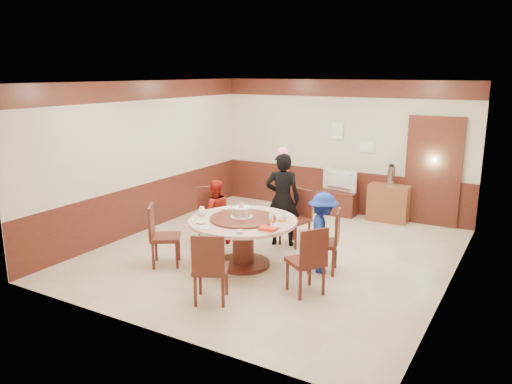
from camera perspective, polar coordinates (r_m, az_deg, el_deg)
The scene contains 29 objects.
room at distance 8.12m, azimuth 2.33°, elevation 0.21°, with size 6.00×6.04×2.84m.
banquet_table at distance 7.73m, azimuth -1.49°, elevation -4.69°, with size 1.67×1.67×0.78m.
chair_0 at distance 7.65m, azimuth 7.79°, elevation -6.84°, with size 0.55×0.54×0.97m.
chair_1 at distance 8.75m, azimuth 4.54°, elevation -4.09°, with size 0.54×0.55×0.97m.
chair_2 at distance 8.91m, azimuth -5.19°, elevation -3.79°, with size 0.62×0.62×0.97m.
chair_3 at distance 7.95m, azimuth -10.42°, elevation -6.12°, with size 0.61×0.61×0.97m.
chair_4 at distance 6.65m, azimuth -5.18°, elevation -9.97°, with size 0.59×0.59×0.97m.
chair_5 at distance 6.90m, azimuth 5.76°, elevation -9.11°, with size 0.62×0.61×0.97m.
person_standing at distance 8.60m, azimuth 3.05°, elevation -0.83°, with size 0.60×0.39×1.64m, color black.
person_red at distance 8.76m, azimuth -4.70°, elevation -2.27°, with size 0.55×0.43×1.14m, color #A51D16.
person_blue at distance 7.55m, azimuth 7.64°, elevation -4.63°, with size 0.79×0.46×1.23m, color #18319A.
birthday_cake at distance 7.68m, azimuth -1.66°, elevation -2.27°, with size 0.34×0.34×0.22m.
teapot_left at distance 7.89m, azimuth -6.20°, elevation -2.28°, with size 0.17×0.15×0.13m, color white.
teapot_right at distance 7.59m, azimuth 3.02°, elevation -2.86°, with size 0.17×0.15×0.13m, color white.
bowl_0 at distance 8.21m, azimuth -3.53°, elevation -1.91°, with size 0.14×0.14×0.03m, color white.
bowl_1 at distance 7.03m, azimuth -1.81°, elevation -4.56°, with size 0.12×0.12×0.04m, color white.
bowl_2 at distance 7.50m, azimuth -6.29°, elevation -3.46°, with size 0.15×0.15×0.04m, color white.
bowl_3 at distance 7.26m, azimuth 2.43°, elevation -3.96°, with size 0.13×0.13×0.04m, color white.
saucer_near at distance 7.28m, azimuth -5.87°, elevation -4.09°, with size 0.18×0.18×0.01m, color white.
saucer_far at distance 7.87m, azimuth 3.20°, elevation -2.67°, with size 0.18×0.18×0.01m, color white.
shrimp_platter at distance 7.09m, azimuth 1.39°, elevation -4.33°, with size 0.30×0.20×0.06m.
bottle_0 at distance 7.37m, azimuth 1.69°, elevation -3.19°, with size 0.06×0.06×0.16m, color white.
bottle_1 at distance 7.38m, azimuth 3.16°, elevation -3.18°, with size 0.06×0.06×0.16m, color white.
tv_stand at distance 10.74m, azimuth 9.21°, elevation -1.18°, with size 0.85×0.45×0.50m, color #4B1E17.
television at distance 10.63m, azimuth 9.31°, elevation 1.32°, with size 0.80×0.10×0.46m, color gray.
side_cabinet at distance 10.42m, azimuth 14.93°, elevation -1.23°, with size 0.80×0.40×0.75m, color brown.
thermos at distance 10.29m, azimuth 15.18°, elevation 1.81°, with size 0.15×0.15×0.38m, color silver.
notice_left at distance 10.70m, azimuth 9.26°, elevation 6.94°, with size 0.25×0.00×0.35m, color white.
notice_right at distance 10.53m, azimuth 12.51°, elevation 5.04°, with size 0.30×0.00×0.22m, color white.
Camera 1 is at (3.68, -6.98, 2.96)m, focal length 35.00 mm.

